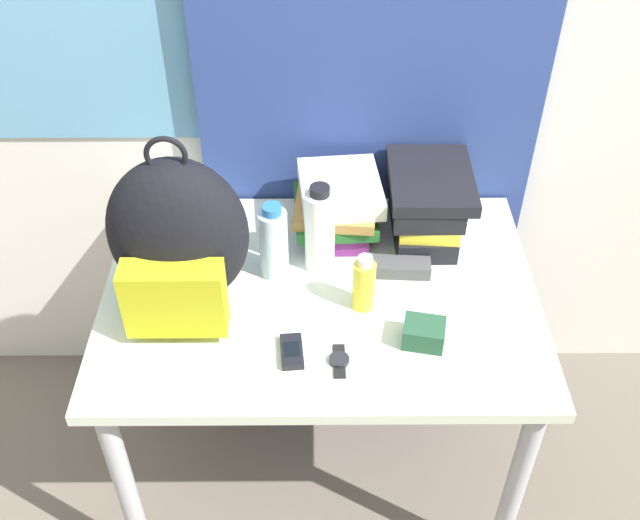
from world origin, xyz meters
The scene contains 13 objects.
wall_back centered at (0.00, 0.84, 1.25)m, with size 6.00×0.06×2.50m.
curtain_blue centered at (0.13, 0.79, 1.25)m, with size 0.90×0.04×2.50m.
desk centered at (0.00, 0.38, 0.63)m, with size 1.06×0.76×0.73m.
backpack centered at (-0.32, 0.35, 0.92)m, with size 0.32×0.28×0.45m.
book_stack_left centered at (0.05, 0.61, 0.82)m, with size 0.24×0.26×0.17m.
book_stack_center centered at (0.28, 0.61, 0.83)m, with size 0.22×0.29×0.18m.
water_bottle centered at (-0.11, 0.45, 0.83)m, with size 0.07×0.07×0.21m.
sports_bottle centered at (0.00, 0.47, 0.84)m, with size 0.07×0.07×0.24m.
sunscreen_bottle centered at (0.10, 0.33, 0.80)m, with size 0.05×0.05×0.15m.
cell_phone centered at (-0.06, 0.17, 0.74)m, with size 0.06×0.10×0.02m.
sunglasses_case centered at (0.20, 0.44, 0.75)m, with size 0.15×0.06×0.04m.
camera_pouch centered at (0.23, 0.21, 0.76)m, with size 0.11×0.09×0.06m.
wristwatch centered at (0.04, 0.15, 0.73)m, with size 0.04×0.10×0.01m.
Camera 1 is at (-0.01, -0.95, 2.00)m, focal length 42.00 mm.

